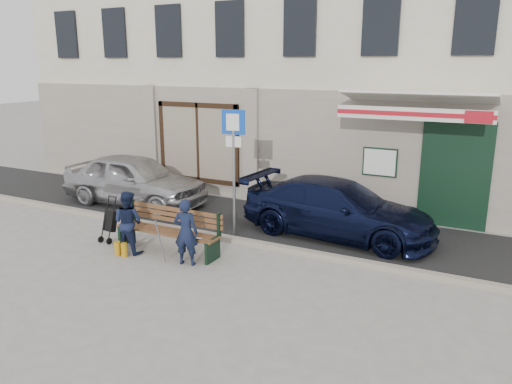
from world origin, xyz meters
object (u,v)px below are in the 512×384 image
Objects in this scene: car_silver at (134,180)px; parking_sign at (234,152)px; bench at (166,231)px; woman at (128,222)px; stroller at (110,222)px; man at (186,232)px; car_navy at (338,209)px.

parking_sign reaches higher than car_silver.
woman reaches higher than bench.
woman is (-1.47, -1.89, -1.30)m from parking_sign.
parking_sign is 1.21× the size of bench.
stroller is (1.52, -2.60, -0.27)m from car_silver.
woman is 1.33× the size of stroller.
parking_sign reaches higher than man.
man is at bearing 149.29° from car_navy.
car_silver is 5.93m from car_navy.
car_silver is 3.16× the size of woman.
car_navy is 2.72m from parking_sign.
man is at bearing -128.44° from car_silver.
stroller is at bearing -21.81° from man.
car_silver reaches higher than stroller.
car_silver is 4.18m from parking_sign.
man reaches higher than car_navy.
woman is (2.37, -2.95, -0.05)m from car_silver.
parking_sign is 2.73m from woman.
stroller is (-4.41, -2.68, -0.20)m from car_navy.
parking_sign is at bearing 40.77° from stroller.
woman is at bearing 134.72° from car_navy.
car_navy is 4.45× the size of stroller.
man is (0.80, -0.39, 0.21)m from bench.
woman reaches higher than car_navy.
woman is at bearing -12.90° from man.
man is (3.82, -2.94, -0.05)m from car_silver.
car_silver is 1.45× the size of parking_sign.
parking_sign is at bearing 61.08° from bench.
stroller is (-2.32, -1.54, -1.52)m from parking_sign.
parking_sign is 2.88× the size of stroller.
parking_sign is 2.16× the size of man.
bench is at bearing -127.55° from parking_sign.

